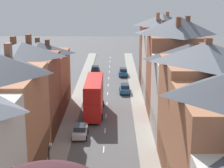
# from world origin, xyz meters

# --- Properties ---
(pavement_left) EXTENTS (2.20, 104.00, 0.14)m
(pavement_left) POSITION_xyz_m (-5.10, 38.00, 0.07)
(pavement_left) COLOR gray
(pavement_left) RESTS_ON ground
(pavement_right) EXTENTS (2.20, 104.00, 0.14)m
(pavement_right) POSITION_xyz_m (5.10, 38.00, 0.07)
(pavement_right) COLOR gray
(pavement_right) RESTS_ON ground
(centre_line_dashes) EXTENTS (0.14, 97.80, 0.01)m
(centre_line_dashes) POSITION_xyz_m (0.00, 36.00, 0.01)
(centre_line_dashes) COLOR silver
(centre_line_dashes) RESTS_ON ground
(terrace_row_right) EXTENTS (8.00, 71.03, 14.63)m
(terrace_row_right) POSITION_xyz_m (10.19, 24.03, 6.31)
(terrace_row_right) COLOR brown
(terrace_row_right) RESTS_ON ground
(double_decker_bus_lead) EXTENTS (2.74, 10.80, 5.30)m
(double_decker_bus_lead) POSITION_xyz_m (-1.81, 36.91, 2.82)
(double_decker_bus_lead) COLOR red
(double_decker_bus_lead) RESTS_ON ground
(car_near_blue) EXTENTS (1.90, 3.87, 1.61)m
(car_near_blue) POSITION_xyz_m (-3.10, 65.00, 0.81)
(car_near_blue) COLOR black
(car_near_blue) RESTS_ON ground
(car_parked_left_a) EXTENTS (1.90, 4.47, 1.66)m
(car_parked_left_a) POSITION_xyz_m (3.10, 48.58, 0.83)
(car_parked_left_a) COLOR #236093
(car_parked_left_a) RESTS_ON ground
(car_parked_right_a) EXTENTS (1.90, 4.10, 1.70)m
(car_parked_right_a) POSITION_xyz_m (3.10, 62.04, 0.85)
(car_parked_right_a) COLOR #236093
(car_parked_right_a) RESTS_ON ground
(car_parked_left_b) EXTENTS (1.90, 3.88, 1.66)m
(car_parked_left_b) POSITION_xyz_m (-3.10, 27.76, 0.83)
(car_parked_left_b) COLOR silver
(car_parked_left_b) RESTS_ON ground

